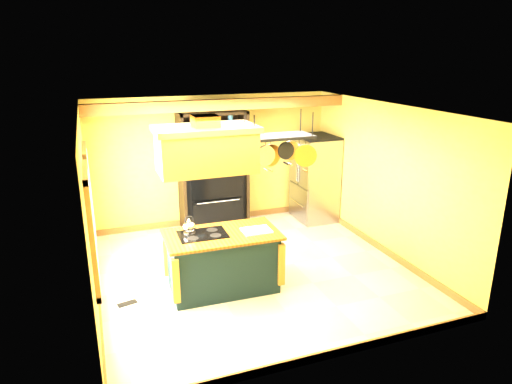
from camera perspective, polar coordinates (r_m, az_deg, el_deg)
floor at (r=7.81m, az=-0.29°, el=-9.76°), size 5.00×5.00×0.00m
ceiling at (r=7.01m, az=-0.32°, el=10.30°), size 5.00×5.00×0.00m
wall_back at (r=9.61m, az=-5.41°, el=3.94°), size 5.00×0.02×2.70m
wall_front at (r=5.18m, az=9.26°, el=-8.12°), size 5.00×0.02×2.70m
wall_left at (r=6.91m, az=-20.22°, el=-2.43°), size 0.02×5.00×2.70m
wall_right at (r=8.45m, az=15.85°, el=1.50°), size 0.02×5.00×2.70m
ceiling_beam at (r=8.63m, az=-4.24°, el=10.83°), size 5.00×0.15×0.20m
window_near at (r=6.14m, az=-19.83°, el=-4.34°), size 0.06×1.06×1.56m
window_far at (r=7.46m, az=-20.06°, el=-0.57°), size 0.06×1.06×1.56m
kitchen_island at (r=7.09m, az=-4.22°, el=-8.57°), size 1.74×0.99×1.11m
range_hood at (r=6.46m, az=-6.25°, el=5.52°), size 1.43×0.81×0.80m
pot_rack at (r=6.82m, az=2.91°, el=5.92°), size 1.11×0.50×0.83m
refrigerator at (r=9.92m, az=7.33°, el=1.48°), size 0.78×0.92×1.80m
hutch at (r=9.45m, az=-5.38°, el=1.05°), size 1.37×0.62×2.42m
floor_register at (r=7.14m, az=-15.79°, el=-13.25°), size 0.30×0.18×0.01m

